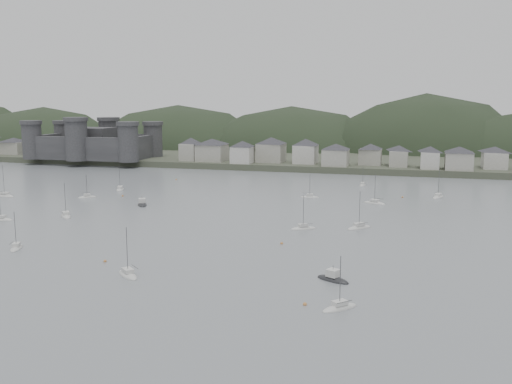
% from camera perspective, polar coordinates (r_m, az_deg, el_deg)
% --- Properties ---
extents(ground, '(900.00, 900.00, 0.00)m').
position_cam_1_polar(ground, '(108.81, -10.98, -9.26)').
color(ground, slate).
rests_on(ground, ground).
extents(far_shore_land, '(900.00, 250.00, 3.00)m').
position_cam_1_polar(far_shore_land, '(391.08, 8.85, 4.33)').
color(far_shore_land, '#383D2D').
rests_on(far_shore_land, ground).
extents(forested_ridge, '(851.55, 103.94, 102.57)m').
position_cam_1_polar(forested_ridge, '(366.55, 9.06, 1.99)').
color(forested_ridge, black).
rests_on(forested_ridge, ground).
extents(castle, '(66.00, 43.00, 20.00)m').
position_cam_1_polar(castle, '(319.87, -15.81, 4.72)').
color(castle, '#323234').
rests_on(castle, far_shore_land).
extents(waterfront_town, '(451.48, 28.46, 12.92)m').
position_cam_1_polar(waterfront_town, '(276.37, 16.47, 3.56)').
color(waterfront_town, gray).
rests_on(waterfront_town, far_shore_land).
extents(sailboat_lead, '(7.26, 5.65, 9.76)m').
position_cam_1_polar(sailboat_lead, '(153.14, 4.70, -3.63)').
color(sailboat_lead, beige).
rests_on(sailboat_lead, ground).
extents(moored_fleet, '(234.29, 145.59, 12.09)m').
position_cam_1_polar(moored_fleet, '(164.75, -9.07, -2.80)').
color(moored_fleet, beige).
rests_on(moored_fleet, ground).
extents(motor_launch_near, '(7.52, 5.56, 3.72)m').
position_cam_1_polar(motor_launch_near, '(111.53, 7.63, -8.54)').
color(motor_launch_near, black).
rests_on(motor_launch_near, ground).
extents(motor_launch_far, '(6.26, 8.17, 3.86)m').
position_cam_1_polar(motor_launch_far, '(190.27, -11.22, -1.21)').
color(motor_launch_far, black).
rests_on(motor_launch_far, ground).
extents(mooring_buoys, '(149.32, 134.06, 0.70)m').
position_cam_1_polar(mooring_buoys, '(163.40, -2.02, -2.80)').
color(mooring_buoys, '#BA7A3E').
rests_on(mooring_buoys, ground).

